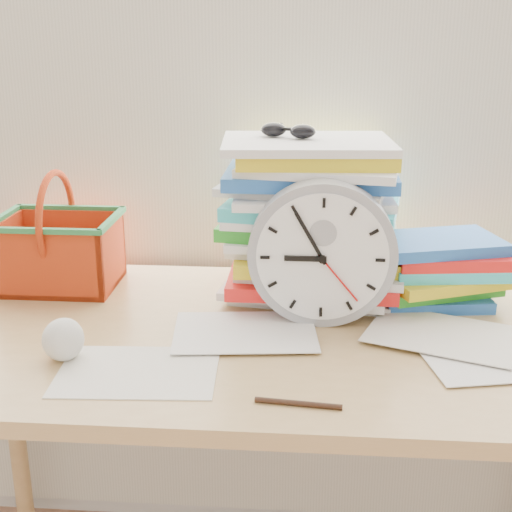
# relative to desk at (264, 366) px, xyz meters

# --- Properties ---
(curtain) EXTENTS (2.40, 0.01, 2.50)m
(curtain) POSITION_rel_desk_xyz_m (0.00, 0.38, 0.62)
(curtain) COLOR silver
(curtain) RESTS_ON room_shell
(desk) EXTENTS (1.40, 0.70, 0.75)m
(desk) POSITION_rel_desk_xyz_m (0.00, 0.00, 0.00)
(desk) COLOR tan
(desk) RESTS_ON ground
(paper_stack) EXTENTS (0.38, 0.32, 0.33)m
(paper_stack) POSITION_rel_desk_xyz_m (0.09, 0.21, 0.24)
(paper_stack) COLOR white
(paper_stack) RESTS_ON desk
(clock) EXTENTS (0.28, 0.06, 0.28)m
(clock) POSITION_rel_desk_xyz_m (0.11, 0.05, 0.21)
(clock) COLOR #9799A0
(clock) RESTS_ON desk
(sunglasses) EXTENTS (0.16, 0.15, 0.03)m
(sunglasses) POSITION_rel_desk_xyz_m (0.03, 0.22, 0.42)
(sunglasses) COLOR black
(sunglasses) RESTS_ON paper_stack
(book_stack) EXTENTS (0.31, 0.27, 0.14)m
(book_stack) POSITION_rel_desk_xyz_m (0.35, 0.18, 0.14)
(book_stack) COLOR white
(book_stack) RESTS_ON desk
(basket) EXTENTS (0.25, 0.20, 0.25)m
(basket) POSITION_rel_desk_xyz_m (-0.46, 0.20, 0.20)
(basket) COLOR #D64114
(basket) RESTS_ON desk
(crumpled_ball) EXTENTS (0.07, 0.07, 0.07)m
(crumpled_ball) POSITION_rel_desk_xyz_m (-0.33, -0.14, 0.11)
(crumpled_ball) COLOR white
(crumpled_ball) RESTS_ON desk
(pen) EXTENTS (0.13, 0.02, 0.01)m
(pen) POSITION_rel_desk_xyz_m (0.07, -0.27, 0.08)
(pen) COLOR black
(pen) RESTS_ON desk
(scattered_papers) EXTENTS (1.26, 0.42, 0.02)m
(scattered_papers) POSITION_rel_desk_xyz_m (0.00, 0.00, 0.08)
(scattered_papers) COLOR white
(scattered_papers) RESTS_ON desk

